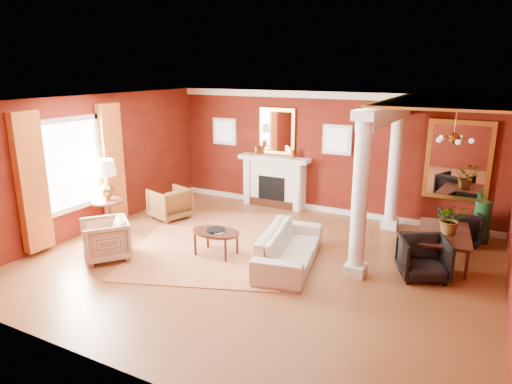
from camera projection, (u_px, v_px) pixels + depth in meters
The scene contains 27 objects.
ground at pixel (259, 262), 8.33m from camera, with size 8.00×8.00×0.00m, color brown.
room_shell at pixel (259, 153), 7.80m from camera, with size 8.04×7.04×2.92m.
fireplace at pixel (274, 181), 11.57m from camera, with size 1.85×0.42×1.29m.
overmantel_mirror at pixel (277, 131), 11.36m from camera, with size 0.95×0.07×1.15m.
flank_window_left at pixel (225, 131), 12.10m from camera, with size 0.70×0.07×0.70m.
flank_window_right at pixel (337, 140), 10.69m from camera, with size 0.70×0.07×0.70m.
left_window at pixel (75, 171), 9.21m from camera, with size 0.21×2.55×2.60m.
column_front at pixel (360, 195), 7.44m from camera, with size 0.36×0.36×2.80m.
column_back at pixel (395, 165), 9.74m from camera, with size 0.36×0.36×2.80m.
header_beam at pixel (387, 113), 8.49m from camera, with size 0.30×3.20×0.32m, color white.
amber_ceiling at pixel (455, 102), 7.77m from camera, with size 2.30×3.40×0.04m, color gold.
dining_mirror at pixel (458, 161), 9.55m from camera, with size 1.30×0.07×1.70m.
chandelier at pixel (454, 138), 7.96m from camera, with size 0.60×0.62×0.75m.
crown_trim at pixel (329, 95), 10.53m from camera, with size 8.00×0.08×0.16m, color white.
base_trim at pixel (324, 209), 11.26m from camera, with size 8.00×0.08×0.12m, color white.
rug at pixel (215, 242), 9.26m from camera, with size 2.96×3.95×0.02m, color maroon.
sofa at pixel (290, 241), 8.17m from camera, with size 2.20×0.64×0.86m, color beige.
armchair_leopard at pixel (170, 202), 10.64m from camera, with size 0.79×0.74×0.81m, color black.
armchair_stripe at pixel (105, 238), 8.39m from camera, with size 0.80×0.75×0.83m, color tan.
coffee_table at pixel (216, 233), 8.54m from camera, with size 0.96×0.96×0.48m.
coffee_book at pixel (215, 226), 8.45m from camera, with size 0.18×0.02×0.24m, color black.
side_table at pixel (106, 184), 9.46m from camera, with size 0.65×0.65×1.61m.
dining_table at pixel (446, 238), 8.30m from camera, with size 1.57×0.55×0.87m, color black.
dining_chair_near at pixel (424, 256), 7.63m from camera, with size 0.76×0.71×0.78m, color black.
dining_chair_far at pixel (459, 225), 9.19m from camera, with size 0.72×0.68×0.75m, color black.
green_urn at pixel (481, 226), 9.21m from camera, with size 0.36×0.36×0.87m.
potted_plant at pixel (453, 205), 8.06m from camera, with size 0.51×0.56×0.44m, color #26591E.
Camera 1 is at (3.56, -6.82, 3.44)m, focal length 32.00 mm.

